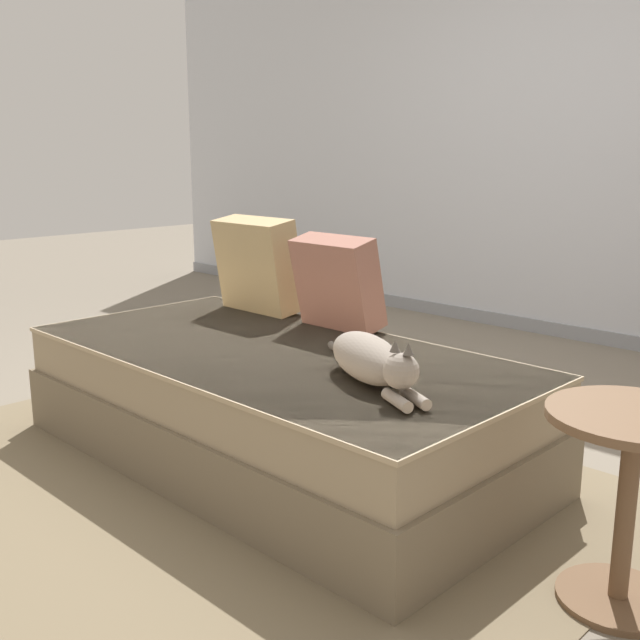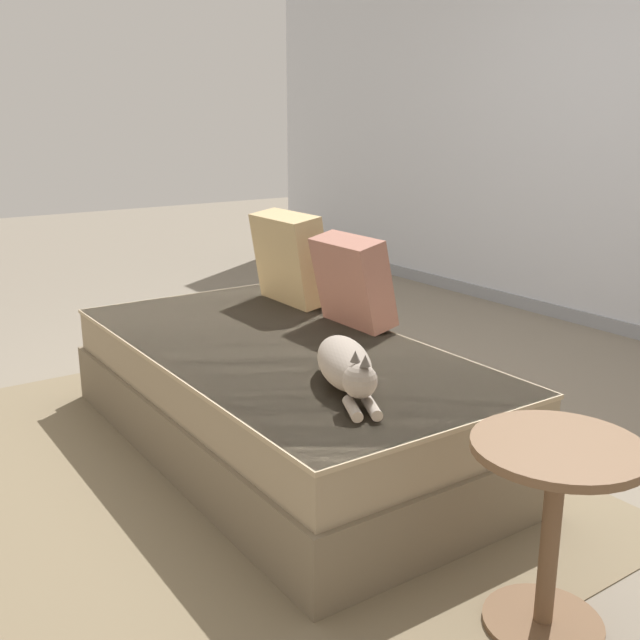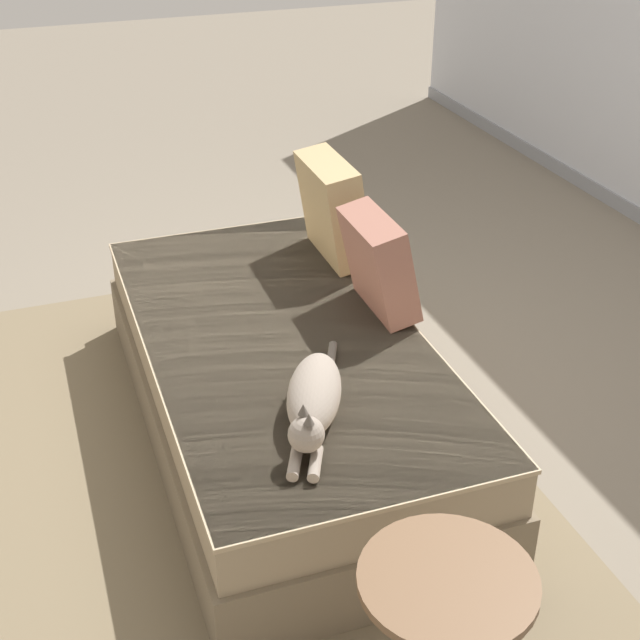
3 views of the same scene
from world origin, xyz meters
The scene contains 7 objects.
ground_plane centered at (0.00, 0.00, 0.00)m, with size 16.00×16.00×0.00m, color slate.
area_rug centered at (0.00, -0.70, 0.00)m, with size 2.73×2.11×0.01m, color #75664C.
couch centered at (0.00, -0.40, 0.22)m, with size 2.04×1.04×0.44m.
throw_pillow_corner centered at (-0.55, 0.01, 0.66)m, with size 0.42×0.22×0.44m.
throw_pillow_middle centered at (-0.05, 0.01, 0.64)m, with size 0.38×0.22×0.40m.
cat centered at (0.54, -0.46, 0.52)m, with size 0.68×0.40×0.19m.
side_table centered at (1.36, -0.42, 0.35)m, with size 0.44×0.44×0.53m.
Camera 2 is at (2.43, -1.89, 1.33)m, focal length 42.00 mm.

